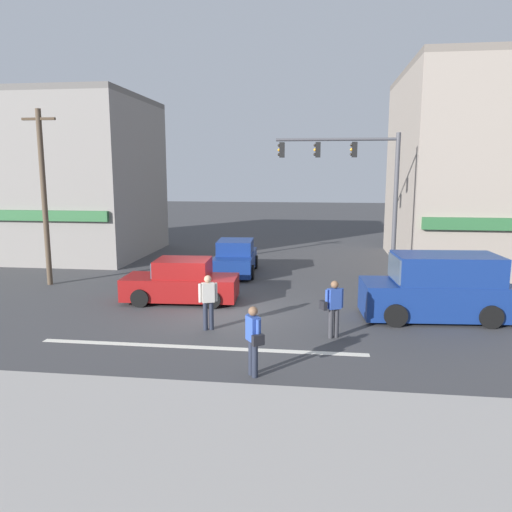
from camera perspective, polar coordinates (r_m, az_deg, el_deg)
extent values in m
plane|color=#3D3D3F|center=(17.06, -3.58, -6.38)|extent=(120.00, 120.00, 0.00)
cube|color=silver|center=(13.81, -6.38, -10.33)|extent=(9.00, 0.24, 0.01)
cube|color=#9E9993|center=(9.44, -14.07, -20.07)|extent=(40.00, 5.00, 0.16)
cube|color=gray|center=(30.68, -22.62, 8.02)|extent=(11.14, 8.29, 8.42)
cube|color=#2D6638|center=(27.16, -26.85, 4.19)|extent=(10.59, 0.24, 0.50)
cube|color=#635F5B|center=(30.92, -23.17, 16.11)|extent=(11.14, 8.29, 0.30)
cube|color=gray|center=(27.69, 26.79, 8.52)|extent=(10.35, 9.98, 9.29)
cylinder|color=brown|center=(22.28, -23.04, 6.01)|extent=(0.22, 0.22, 7.16)
cube|color=#473828|center=(22.34, -23.60, 14.17)|extent=(1.40, 0.12, 0.10)
cylinder|color=#47474C|center=(20.82, 15.60, 4.89)|extent=(0.18, 0.18, 6.20)
cylinder|color=#47474C|center=(20.55, 9.18, 13.02)|extent=(4.80, 0.19, 0.12)
cube|color=black|center=(20.58, 11.20, 11.84)|extent=(0.20, 0.24, 0.60)
sphere|color=black|center=(20.58, 10.87, 12.35)|extent=(0.12, 0.12, 0.12)
sphere|color=orange|center=(20.57, 10.86, 11.85)|extent=(0.12, 0.12, 0.12)
sphere|color=black|center=(20.56, 10.84, 11.35)|extent=(0.12, 0.12, 0.12)
cube|color=black|center=(20.52, 7.10, 11.96)|extent=(0.20, 0.24, 0.60)
sphere|color=black|center=(20.52, 6.77, 12.46)|extent=(0.12, 0.12, 0.12)
sphere|color=orange|center=(20.52, 6.76, 11.96)|extent=(0.12, 0.12, 0.12)
sphere|color=black|center=(20.51, 6.75, 11.46)|extent=(0.12, 0.12, 0.12)
cube|color=black|center=(20.56, 2.99, 12.01)|extent=(0.20, 0.24, 0.60)
sphere|color=black|center=(20.57, 2.66, 12.51)|extent=(0.12, 0.12, 0.12)
sphere|color=orange|center=(20.56, 2.65, 12.01)|extent=(0.12, 0.12, 0.12)
sphere|color=black|center=(20.56, 2.65, 11.51)|extent=(0.12, 0.12, 0.12)
cube|color=navy|center=(17.06, 19.73, -4.63)|extent=(4.73, 2.19, 1.10)
cube|color=navy|center=(16.94, 20.90, -1.34)|extent=(3.33, 2.04, 0.90)
cube|color=#475666|center=(16.51, 15.54, -1.32)|extent=(0.19, 1.66, 0.76)
cylinder|color=black|center=(15.92, 15.66, -6.56)|extent=(0.73, 0.25, 0.72)
cylinder|color=black|center=(17.65, 14.37, -4.90)|extent=(0.73, 0.25, 0.72)
cylinder|color=black|center=(16.77, 25.27, -6.31)|extent=(0.73, 0.25, 0.72)
cylinder|color=black|center=(18.43, 23.13, -4.78)|extent=(0.73, 0.25, 0.72)
cube|color=navy|center=(23.20, -2.34, -0.68)|extent=(1.96, 4.20, 0.80)
cube|color=navy|center=(22.98, -2.38, 1.04)|extent=(1.68, 2.00, 0.64)
cube|color=#475666|center=(23.93, -2.13, 1.39)|extent=(1.44, 0.15, 0.54)
cylinder|color=black|center=(24.58, -3.99, -0.63)|extent=(0.22, 0.65, 0.64)
cylinder|color=black|center=(24.41, -0.04, -0.67)|extent=(0.22, 0.65, 0.64)
cylinder|color=black|center=(22.11, -4.88, -1.81)|extent=(0.22, 0.65, 0.64)
cylinder|color=black|center=(21.92, -0.48, -1.87)|extent=(0.22, 0.65, 0.64)
cube|color=maroon|center=(18.39, -8.59, -3.54)|extent=(4.19, 1.92, 0.80)
cube|color=maroon|center=(18.22, -8.34, -1.34)|extent=(1.98, 1.66, 0.64)
cube|color=#475666|center=(18.45, -11.28, -1.29)|extent=(0.14, 1.44, 0.54)
cylinder|color=black|center=(17.98, -13.14, -4.72)|extent=(0.65, 0.21, 0.64)
cylinder|color=black|center=(19.56, -11.66, -3.50)|extent=(0.65, 0.21, 0.64)
cylinder|color=black|center=(17.39, -5.09, -4.99)|extent=(0.65, 0.21, 0.64)
cylinder|color=black|center=(19.02, -4.26, -3.69)|extent=(0.65, 0.21, 0.64)
cylinder|color=#232838|center=(11.88, -0.54, -11.47)|extent=(0.14, 0.14, 0.86)
cylinder|color=#232838|center=(11.73, -0.13, -11.75)|extent=(0.14, 0.14, 0.86)
cube|color=#2D4CA5|center=(11.56, -0.34, -8.28)|extent=(0.39, 0.42, 0.58)
sphere|color=brown|center=(11.44, -0.34, -6.33)|extent=(0.22, 0.22, 0.22)
cylinder|color=#2D4CA5|center=(11.76, -0.88, -7.96)|extent=(0.09, 0.09, 0.56)
cylinder|color=#2D4CA5|center=(11.36, 0.23, -8.62)|extent=(0.09, 0.09, 0.56)
cube|color=black|center=(11.33, 0.24, -9.59)|extent=(0.30, 0.26, 0.24)
cylinder|color=#232838|center=(15.11, -5.80, -6.84)|extent=(0.14, 0.14, 0.86)
cylinder|color=#232838|center=(15.14, -5.12, -6.80)|extent=(0.14, 0.14, 0.86)
cube|color=beige|center=(14.93, -5.51, -4.17)|extent=(0.42, 0.34, 0.58)
sphere|color=tan|center=(14.84, -5.53, -2.64)|extent=(0.22, 0.22, 0.22)
cylinder|color=beige|center=(14.89, -6.42, -4.23)|extent=(0.09, 0.09, 0.56)
cylinder|color=beige|center=(14.97, -4.60, -4.12)|extent=(0.09, 0.09, 0.56)
cylinder|color=#333338|center=(14.57, 9.18, -7.54)|extent=(0.14, 0.14, 0.86)
cylinder|color=#333338|center=(14.49, 8.55, -7.63)|extent=(0.14, 0.14, 0.86)
cube|color=#2D4CA5|center=(14.33, 8.94, -4.84)|extent=(0.42, 0.36, 0.58)
sphere|color=brown|center=(14.24, 8.98, -3.24)|extent=(0.22, 0.22, 0.22)
cylinder|color=#2D4CA5|center=(14.45, 9.77, -4.74)|extent=(0.09, 0.09, 0.56)
cylinder|color=#2D4CA5|center=(14.22, 8.09, -4.93)|extent=(0.09, 0.09, 0.56)
cube|color=black|center=(14.26, 7.71, -5.60)|extent=(0.24, 0.30, 0.24)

